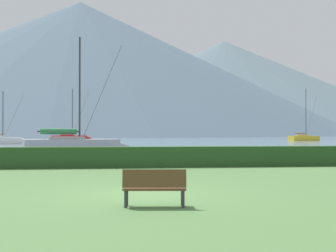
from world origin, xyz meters
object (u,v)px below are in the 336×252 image
sailboat_slip_0 (73,145)px  sailboat_slip_3 (0,140)px  park_bench_near_path (154,186)px  sailboat_slip_4 (70,138)px  sailboat_slip_1 (304,138)px

sailboat_slip_0 → sailboat_slip_3: 36.29m
sailboat_slip_3 → park_bench_near_path: (17.68, -63.32, -0.08)m
sailboat_slip_3 → sailboat_slip_4: (8.44, 25.41, 0.07)m
sailboat_slip_0 → park_bench_near_path: (4.20, -29.62, -0.22)m
sailboat_slip_3 → sailboat_slip_4: sailboat_slip_4 is taller
sailboat_slip_1 → sailboat_slip_3: sailboat_slip_1 is taller
sailboat_slip_1 → sailboat_slip_4: bearing=162.7°
sailboat_slip_0 → sailboat_slip_1: (44.08, 55.50, -0.11)m
sailboat_slip_4 → park_bench_near_path: (9.25, -88.73, -0.16)m
sailboat_slip_1 → sailboat_slip_3: bearing=-172.4°
sailboat_slip_1 → park_bench_near_path: size_ratio=6.80×
sailboat_slip_0 → park_bench_near_path: size_ratio=6.18×
sailboat_slip_1 → park_bench_near_path: 94.00m
sailboat_slip_0 → sailboat_slip_1: size_ratio=0.91×
sailboat_slip_4 → sailboat_slip_0: bearing=-83.6°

